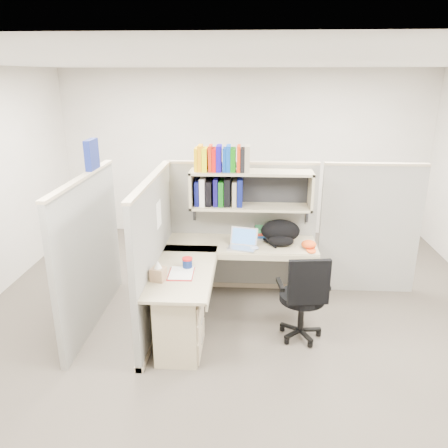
# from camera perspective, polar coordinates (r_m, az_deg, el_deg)

# --- Properties ---
(ground) EXTENTS (6.00, 6.00, 0.00)m
(ground) POSITION_cam_1_polar(r_m,az_deg,el_deg) (4.92, 2.01, -12.88)
(ground) COLOR #39332C
(ground) RESTS_ON ground
(room_shell) EXTENTS (6.00, 6.00, 6.00)m
(room_shell) POSITION_cam_1_polar(r_m,az_deg,el_deg) (4.30, 2.26, 5.81)
(room_shell) COLOR #B1AAA0
(room_shell) RESTS_ON ground
(cubicle) EXTENTS (3.79, 1.84, 1.95)m
(cubicle) POSITION_cam_1_polar(r_m,az_deg,el_deg) (4.95, -1.98, -0.98)
(cubicle) COLOR slate
(cubicle) RESTS_ON ground
(desk) EXTENTS (1.74, 1.75, 0.73)m
(desk) POSITION_cam_1_polar(r_m,az_deg,el_deg) (4.48, -3.32, -9.86)
(desk) COLOR gray
(desk) RESTS_ON ground
(laptop) EXTENTS (0.37, 0.37, 0.22)m
(laptop) POSITION_cam_1_polar(r_m,az_deg,el_deg) (4.91, 2.36, -2.01)
(laptop) COLOR #BBBCC0
(laptop) RESTS_ON desk
(backpack) EXTENTS (0.51, 0.42, 0.27)m
(backpack) POSITION_cam_1_polar(r_m,az_deg,el_deg) (5.09, 7.42, -1.12)
(backpack) COLOR black
(backpack) RESTS_ON desk
(orange_cap) EXTENTS (0.20, 0.22, 0.09)m
(orange_cap) POSITION_cam_1_polar(r_m,az_deg,el_deg) (5.03, 11.01, -2.63)
(orange_cap) COLOR #D74712
(orange_cap) RESTS_ON desk
(snack_canister) EXTENTS (0.11, 0.11, 0.10)m
(snack_canister) POSITION_cam_1_polar(r_m,az_deg,el_deg) (4.47, -4.81, -5.04)
(snack_canister) COLOR navy
(snack_canister) RESTS_ON desk
(tissue_box) EXTENTS (0.15, 0.15, 0.20)m
(tissue_box) POSITION_cam_1_polar(r_m,az_deg,el_deg) (4.21, -8.59, -6.03)
(tissue_box) COLOR #9D7B59
(tissue_box) RESTS_ON desk
(mouse) EXTENTS (0.11, 0.08, 0.04)m
(mouse) POSITION_cam_1_polar(r_m,az_deg,el_deg) (4.92, 4.00, -3.14)
(mouse) COLOR #8A9CC4
(mouse) RESTS_ON desk
(paper_cup) EXTENTS (0.09, 0.09, 0.10)m
(paper_cup) POSITION_cam_1_polar(r_m,az_deg,el_deg) (5.20, 2.61, -1.49)
(paper_cup) COLOR silver
(paper_cup) RESTS_ON desk
(book_stack) EXTENTS (0.20, 0.26, 0.12)m
(book_stack) POSITION_cam_1_polar(r_m,az_deg,el_deg) (5.28, 4.95, -1.10)
(book_stack) COLOR gray
(book_stack) RESTS_ON desk
(loose_paper) EXTENTS (0.24, 0.31, 0.00)m
(loose_paper) POSITION_cam_1_polar(r_m,az_deg,el_deg) (4.37, -5.60, -6.37)
(loose_paper) COLOR white
(loose_paper) RESTS_ON desk
(task_chair) EXTENTS (0.53, 0.49, 0.97)m
(task_chair) POSITION_cam_1_polar(r_m,az_deg,el_deg) (4.56, 10.20, -11.02)
(task_chair) COLOR black
(task_chair) RESTS_ON ground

